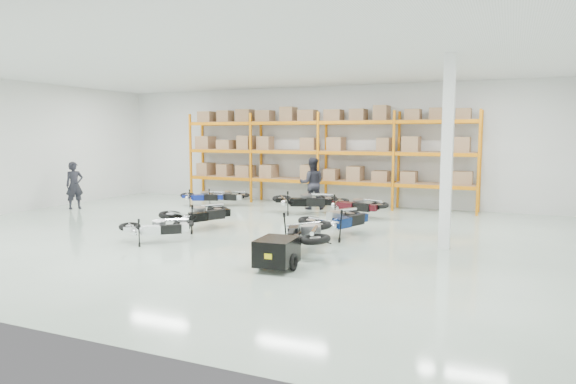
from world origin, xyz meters
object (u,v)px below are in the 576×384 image
at_px(trailer, 277,252).
at_px(person_left, 74,185).
at_px(moto_blue_centre, 338,215).
at_px(moto_black_far_left, 199,210).
at_px(moto_back_b, 225,193).
at_px(moto_back_a, 204,194).
at_px(moto_back_d, 356,201).
at_px(moto_silver_left, 157,223).
at_px(moto_back_c, 305,197).
at_px(person_back, 312,183).
at_px(moto_touring_right, 306,227).

relative_size(trailer, person_left, 0.88).
height_order(moto_blue_centre, trailer, moto_blue_centre).
distance_m(moto_black_far_left, person_left, 6.58).
xyz_separation_m(moto_black_far_left, moto_back_b, (-1.82, 4.54, -0.09)).
distance_m(trailer, moto_back_a, 9.53).
distance_m(moto_black_far_left, trailer, 4.91).
xyz_separation_m(moto_back_b, moto_back_d, (5.31, -0.76, 0.06)).
bearing_deg(moto_blue_centre, person_left, 15.98).
distance_m(moto_silver_left, moto_back_c, 5.99).
distance_m(moto_blue_centre, moto_silver_left, 4.61).
bearing_deg(moto_back_b, person_back, -89.19).
bearing_deg(person_left, moto_back_b, -31.52).
height_order(person_left, person_back, person_back).
bearing_deg(moto_back_c, person_back, -10.99).
xyz_separation_m(moto_black_far_left, trailer, (3.83, -3.06, -0.20)).
xyz_separation_m(moto_blue_centre, moto_black_far_left, (-3.92, -0.58, -0.02)).
height_order(moto_black_far_left, moto_back_b, moto_black_far_left).
bearing_deg(moto_back_c, moto_touring_right, -177.48).
height_order(trailer, moto_back_d, moto_back_d).
distance_m(moto_silver_left, moto_back_b, 6.68).
distance_m(moto_touring_right, trailer, 1.61).
distance_m(moto_back_b, moto_back_c, 3.56).
bearing_deg(moto_back_b, trailer, -150.66).
distance_m(moto_blue_centre, trailer, 3.65).
relative_size(moto_touring_right, moto_back_a, 1.23).
relative_size(trailer, moto_back_a, 0.96).
relative_size(moto_back_d, person_left, 1.03).
bearing_deg(moto_touring_right, moto_back_a, 120.67).
xyz_separation_m(moto_touring_right, person_left, (-10.19, 3.12, 0.26)).
distance_m(moto_touring_right, person_left, 10.66).
bearing_deg(trailer, moto_blue_centre, 85.33).
height_order(moto_black_far_left, moto_back_c, moto_back_c).
bearing_deg(person_back, moto_back_d, 124.99).
height_order(moto_silver_left, moto_back_b, moto_silver_left).
bearing_deg(trailer, person_back, 102.81).
relative_size(trailer, person_back, 0.81).
relative_size(moto_back_b, moto_back_c, 0.81).
distance_m(moto_touring_right, moto_back_a, 8.40).
relative_size(moto_back_a, moto_back_d, 0.89).
relative_size(moto_back_a, person_back, 0.84).
bearing_deg(moto_silver_left, trailer, -146.95).
relative_size(moto_blue_centre, moto_silver_left, 1.21).
distance_m(moto_blue_centre, moto_back_c, 3.99).
relative_size(moto_back_b, person_left, 0.91).
relative_size(moto_silver_left, trailer, 1.05).
xyz_separation_m(person_left, person_back, (7.86, 3.35, 0.08)).
xyz_separation_m(moto_touring_right, moto_back_c, (-2.16, 5.34, -0.00)).
distance_m(moto_black_far_left, moto_back_d, 5.14).
distance_m(trailer, moto_back_d, 6.85).
relative_size(trailer, moto_back_b, 0.97).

